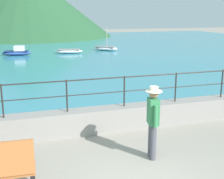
{
  "coord_description": "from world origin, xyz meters",
  "views": [
    {
      "loc": [
        -2.07,
        -4.8,
        3.34
      ],
      "look_at": [
        0.62,
        3.7,
        1.1
      ],
      "focal_mm": 48.58,
      "sensor_mm": 36.0,
      "label": 1
    }
  ],
  "objects_px": {
    "person_walking": "(153,119)",
    "boat_0": "(17,52)",
    "boat_4": "(69,51)",
    "boat_5": "(106,48)"
  },
  "relations": [
    {
      "from": "boat_4",
      "to": "boat_5",
      "type": "distance_m",
      "value": 3.73
    },
    {
      "from": "boat_5",
      "to": "person_walking",
      "type": "bearing_deg",
      "value": -103.43
    },
    {
      "from": "boat_0",
      "to": "boat_5",
      "type": "distance_m",
      "value": 7.84
    },
    {
      "from": "person_walking",
      "to": "boat_4",
      "type": "xyz_separation_m",
      "value": [
        1.35,
        19.53,
        -0.72
      ]
    },
    {
      "from": "boat_4",
      "to": "person_walking",
      "type": "bearing_deg",
      "value": -93.94
    },
    {
      "from": "boat_4",
      "to": "boat_5",
      "type": "height_order",
      "value": "boat_5"
    },
    {
      "from": "boat_4",
      "to": "boat_0",
      "type": "bearing_deg",
      "value": 178.93
    },
    {
      "from": "person_walking",
      "to": "boat_0",
      "type": "bearing_deg",
      "value": 98.29
    },
    {
      "from": "boat_0",
      "to": "boat_5",
      "type": "xyz_separation_m",
      "value": [
        7.77,
        0.99,
        -0.06
      ]
    },
    {
      "from": "boat_0",
      "to": "boat_4",
      "type": "relative_size",
      "value": 0.99
    }
  ]
}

